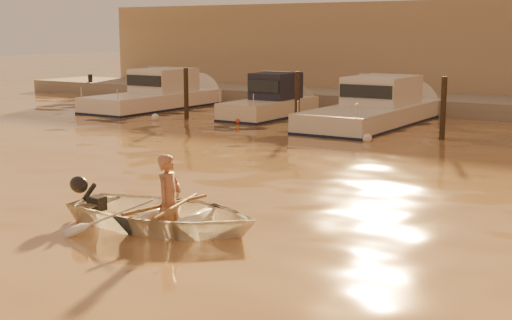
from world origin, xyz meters
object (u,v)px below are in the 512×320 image
Objects in this scene: dinghy at (164,214)px; moored_boat_2 at (373,108)px; person at (169,200)px; moored_boat_1 at (269,102)px; moored_boat_0 at (154,95)px.

dinghy is 0.41× the size of moored_boat_2.
person is 16.64m from moored_boat_1.
person is at bearing -80.14° from moored_boat_2.
person reaches higher than dinghy.
moored_boat_0 is at bearing 34.80° from person.
moored_boat_2 is at bearing 0.00° from moored_boat_0.
dinghy is 0.62× the size of moored_boat_1.
moored_boat_1 is (-7.10, 15.05, 0.12)m from person.
moored_boat_2 is at bearing 0.00° from moored_boat_1.
person is at bearing -64.75° from moored_boat_1.
moored_boat_0 is 0.90× the size of moored_boat_2.
person is 15.27m from moored_boat_2.
moored_boat_1 is at bearing 18.95° from person.
dinghy is 19.91m from moored_boat_0.
person is 0.18× the size of moored_boat_2.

